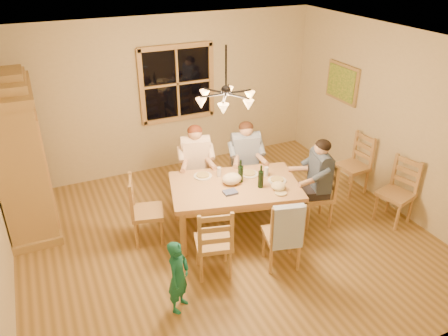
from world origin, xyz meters
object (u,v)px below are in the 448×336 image
chandelier (226,98)px  chair_far_right (245,182)px  chair_far_left (197,187)px  chair_end_right (315,204)px  adult_slate_man (319,172)px  adult_woman (196,156)px  chair_spare_front (394,203)px  chair_end_left (148,221)px  wine_bottle_a (241,171)px  wine_bottle_b (261,176)px  adult_plaid_man (246,152)px  dining_table (235,191)px  chair_near_right (281,244)px  chair_near_left (214,252)px  chair_spare_back (351,175)px  armoire (21,160)px  child (178,277)px

chandelier → chair_far_right: chandelier is taller
chair_far_left → chair_end_right: 1.85m
chair_far_left → chair_far_right: (0.76, -0.19, 0.00)m
chair_end_right → adult_slate_man: 0.54m
adult_woman → chair_spare_front: bearing=160.0°
chair_end_left → wine_bottle_a: bearing=92.9°
wine_bottle_b → adult_plaid_man: bearing=75.5°
chandelier → dining_table: size_ratio=0.39×
chair_near_right → adult_plaid_man: size_ratio=1.13×
chair_far_right → dining_table: bearing=67.6°
chair_near_left → adult_plaid_man: 1.90m
chair_near_right → chair_spare_back: 2.31m
chair_far_right → wine_bottle_a: size_ratio=3.00×
chair_far_right → chair_end_left: 1.76m
chandelier → armoire: size_ratio=0.33×
chair_near_left → child: (-0.59, -0.41, 0.15)m
adult_woman → adult_slate_man: size_ratio=1.00×
chair_near_right → chair_end_right: (0.95, 0.62, 0.00)m
chair_far_left → adult_slate_man: 1.92m
armoire → wine_bottle_b: 3.31m
chair_near_right → chair_near_left: bearing=-180.0°
chair_far_left → chair_spare_front: 2.98m
chair_end_right → child: bearing=122.6°
chair_far_left → chair_far_right: same height
wine_bottle_a → chair_spare_back: (2.14, 0.17, -0.62)m
armoire → adult_plaid_man: armoire is taller
wine_bottle_a → chair_near_right: bearing=-82.6°
chair_near_left → chair_spare_front: 2.87m
dining_table → wine_bottle_b: bearing=-35.1°
armoire → chair_far_left: size_ratio=2.32×
chair_near_left → chair_spare_back: bearing=31.5°
armoire → dining_table: bearing=-27.3°
chair_spare_front → adult_plaid_man: bearing=34.7°
chair_spare_front → chair_spare_back: (0.00, 0.97, 0.00)m
armoire → chair_far_right: armoire is taller
chair_near_right → chair_far_right: bearing=93.4°
chair_far_right → wine_bottle_b: 1.14m
armoire → adult_woman: size_ratio=2.63×
dining_table → wine_bottle_a: bearing=22.6°
chair_near_left → chair_spare_back: same height
chair_end_left → wine_bottle_a: size_ratio=3.00×
adult_woman → wine_bottle_b: 1.23m
chair_far_left → chair_spare_back: size_ratio=1.00×
chair_end_right → wine_bottle_a: bearing=86.6°
chair_near_right → chair_end_left: same height
adult_woman → chair_spare_back: adult_woman is taller
chandelier → adult_slate_man: 1.86m
dining_table → chair_far_right: (0.53, 0.72, -0.36)m
chair_near_right → child: (-1.44, -0.20, 0.15)m
child → chair_near_left: bearing=-9.4°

